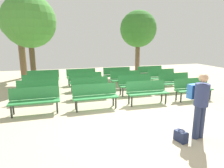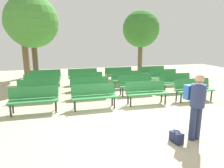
{
  "view_description": "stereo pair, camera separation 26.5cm",
  "coord_description": "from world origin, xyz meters",
  "px_view_note": "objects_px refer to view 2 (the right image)",
  "views": [
    {
      "loc": [
        -2.29,
        -5.01,
        2.41
      ],
      "look_at": [
        0.0,
        2.88,
        0.55
      ],
      "focal_mm": 31.09,
      "sensor_mm": 36.0,
      "label": 1
    },
    {
      "loc": [
        -2.04,
        -5.08,
        2.41
      ],
      "look_at": [
        0.0,
        2.88,
        0.55
      ],
      "focal_mm": 31.09,
      "sensor_mm": 36.0,
      "label": 2
    }
  ],
  "objects_px": {
    "bench_r2_c3": "(164,76)",
    "bench_r0_c2": "(146,91)",
    "bench_r1_c2": "(136,83)",
    "bench_r1_c0": "(38,89)",
    "tree_2": "(23,24)",
    "visitor_with_backpack": "(196,103)",
    "bench_r3_c3": "(153,73)",
    "bench_r3_c0": "(45,77)",
    "bench_r2_c2": "(127,78)",
    "tree_0": "(32,22)",
    "bench_r3_c2": "(119,74)",
    "bench_r1_c1": "(90,86)",
    "bench_r1_c3": "(176,82)",
    "bench_r0_c3": "(193,88)",
    "tree_1": "(141,29)",
    "handbag": "(176,137)",
    "bench_r0_c1": "(94,95)",
    "bench_r2_c1": "(87,80)",
    "bench_r2_c0": "(42,82)",
    "bench_r0_c0": "(34,98)",
    "bench_r3_c1": "(83,76)"
  },
  "relations": [
    {
      "from": "bench_r3_c2",
      "to": "handbag",
      "type": "xyz_separation_m",
      "value": [
        -0.57,
        -6.86,
        -0.37
      ]
    },
    {
      "from": "bench_r0_c0",
      "to": "bench_r2_c0",
      "type": "bearing_deg",
      "value": 89.85
    },
    {
      "from": "bench_r3_c0",
      "to": "bench_r0_c3",
      "type": "bearing_deg",
      "value": -33.27
    },
    {
      "from": "bench_r3_c3",
      "to": "bench_r3_c0",
      "type": "bearing_deg",
      "value": 179.72
    },
    {
      "from": "bench_r1_c0",
      "to": "visitor_with_backpack",
      "type": "relative_size",
      "value": 0.98
    },
    {
      "from": "bench_r0_c0",
      "to": "handbag",
      "type": "distance_m",
      "value": 4.66
    },
    {
      "from": "bench_r1_c3",
      "to": "tree_1",
      "type": "bearing_deg",
      "value": 88.15
    },
    {
      "from": "bench_r2_c2",
      "to": "bench_r2_c3",
      "type": "distance_m",
      "value": 2.08
    },
    {
      "from": "bench_r3_c3",
      "to": "visitor_with_backpack",
      "type": "height_order",
      "value": "visitor_with_backpack"
    },
    {
      "from": "bench_r1_c0",
      "to": "tree_2",
      "type": "distance_m",
      "value": 6.4
    },
    {
      "from": "bench_r1_c2",
      "to": "bench_r1_c0",
      "type": "bearing_deg",
      "value": 178.77
    },
    {
      "from": "bench_r3_c0",
      "to": "visitor_with_backpack",
      "type": "xyz_separation_m",
      "value": [
        4.01,
        -6.81,
        0.43
      ]
    },
    {
      "from": "bench_r2_c0",
      "to": "bench_r2_c3",
      "type": "bearing_deg",
      "value": -0.28
    },
    {
      "from": "bench_r3_c2",
      "to": "bench_r3_c3",
      "type": "xyz_separation_m",
      "value": [
        2.12,
        -0.03,
        0.0
      ]
    },
    {
      "from": "bench_r3_c3",
      "to": "bench_r1_c0",
      "type": "bearing_deg",
      "value": -157.85
    },
    {
      "from": "bench_r0_c1",
      "to": "bench_r0_c3",
      "type": "relative_size",
      "value": 1.0
    },
    {
      "from": "bench_r0_c2",
      "to": "tree_0",
      "type": "height_order",
      "value": "tree_0"
    },
    {
      "from": "bench_r2_c2",
      "to": "bench_r3_c2",
      "type": "height_order",
      "value": "same"
    },
    {
      "from": "bench_r1_c0",
      "to": "bench_r3_c1",
      "type": "xyz_separation_m",
      "value": [
        2.07,
        2.54,
        0.0
      ]
    },
    {
      "from": "bench_r0_c1",
      "to": "bench_r3_c2",
      "type": "xyz_separation_m",
      "value": [
        2.09,
        3.94,
        0.0
      ]
    },
    {
      "from": "bench_r1_c2",
      "to": "visitor_with_backpack",
      "type": "relative_size",
      "value": 0.97
    },
    {
      "from": "bench_r1_c1",
      "to": "bench_r3_c1",
      "type": "distance_m",
      "value": 2.58
    },
    {
      "from": "bench_r2_c1",
      "to": "bench_r3_c3",
      "type": "height_order",
      "value": "same"
    },
    {
      "from": "bench_r0_c1",
      "to": "bench_r0_c3",
      "type": "height_order",
      "value": "same"
    },
    {
      "from": "bench_r2_c2",
      "to": "tree_0",
      "type": "distance_m",
      "value": 6.08
    },
    {
      "from": "bench_r3_c2",
      "to": "bench_r2_c2",
      "type": "bearing_deg",
      "value": -87.02
    },
    {
      "from": "bench_r1_c1",
      "to": "bench_r1_c0",
      "type": "bearing_deg",
      "value": 179.63
    },
    {
      "from": "bench_r3_c2",
      "to": "bench_r3_c3",
      "type": "distance_m",
      "value": 2.12
    },
    {
      "from": "bench_r3_c0",
      "to": "bench_r3_c2",
      "type": "xyz_separation_m",
      "value": [
        4.05,
        -0.03,
        0.0
      ]
    },
    {
      "from": "bench_r2_c3",
      "to": "visitor_with_backpack",
      "type": "relative_size",
      "value": 0.97
    },
    {
      "from": "bench_r1_c1",
      "to": "bench_r1_c3",
      "type": "height_order",
      "value": "same"
    },
    {
      "from": "bench_r0_c2",
      "to": "bench_r2_c3",
      "type": "distance_m",
      "value": 3.38
    },
    {
      "from": "bench_r0_c2",
      "to": "tree_1",
      "type": "distance_m",
      "value": 7.04
    },
    {
      "from": "bench_r2_c1",
      "to": "bench_r1_c2",
      "type": "bearing_deg",
      "value": -30.79
    },
    {
      "from": "bench_r2_c3",
      "to": "bench_r0_c2",
      "type": "bearing_deg",
      "value": -129.95
    },
    {
      "from": "bench_r1_c2",
      "to": "tree_0",
      "type": "height_order",
      "value": "tree_0"
    },
    {
      "from": "tree_0",
      "to": "handbag",
      "type": "xyz_separation_m",
      "value": [
        4.07,
        -8.12,
        -3.26
      ]
    },
    {
      "from": "bench_r0_c2",
      "to": "bench_r1_c0",
      "type": "xyz_separation_m",
      "value": [
        -4.08,
        1.4,
        0.0
      ]
    },
    {
      "from": "bench_r0_c2",
      "to": "bench_r1_c1",
      "type": "relative_size",
      "value": 1.0
    },
    {
      "from": "bench_r2_c2",
      "to": "bench_r3_c0",
      "type": "relative_size",
      "value": 1.01
    },
    {
      "from": "bench_r2_c3",
      "to": "visitor_with_backpack",
      "type": "height_order",
      "value": "visitor_with_backpack"
    },
    {
      "from": "bench_r1_c2",
      "to": "bench_r0_c0",
      "type": "bearing_deg",
      "value": -163.39
    },
    {
      "from": "bench_r3_c3",
      "to": "handbag",
      "type": "xyz_separation_m",
      "value": [
        -2.69,
        -6.83,
        -0.37
      ]
    },
    {
      "from": "bench_r2_c1",
      "to": "bench_r2_c0",
      "type": "bearing_deg",
      "value": -178.88
    },
    {
      "from": "bench_r0_c1",
      "to": "bench_r0_c3",
      "type": "bearing_deg",
      "value": -0.84
    },
    {
      "from": "bench_r2_c1",
      "to": "bench_r2_c3",
      "type": "xyz_separation_m",
      "value": [
        4.13,
        -0.06,
        0.0
      ]
    },
    {
      "from": "tree_1",
      "to": "visitor_with_backpack",
      "type": "height_order",
      "value": "tree_1"
    },
    {
      "from": "bench_r3_c3",
      "to": "tree_1",
      "type": "relative_size",
      "value": 0.36
    },
    {
      "from": "tree_1",
      "to": "handbag",
      "type": "xyz_separation_m",
      "value": [
        -2.75,
        -9.05,
        -3.0
      ]
    },
    {
      "from": "bench_r2_c3",
      "to": "tree_1",
      "type": "relative_size",
      "value": 0.36
    }
  ]
}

